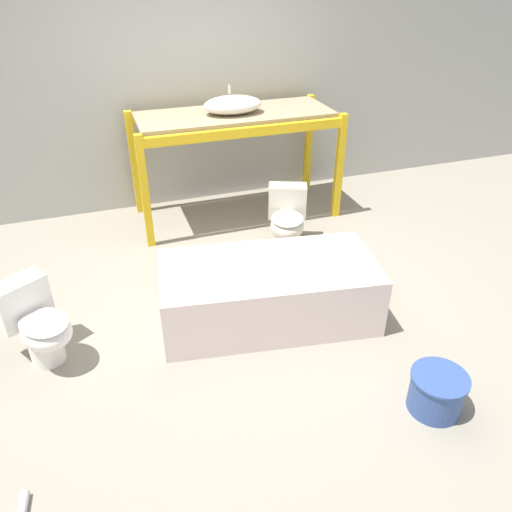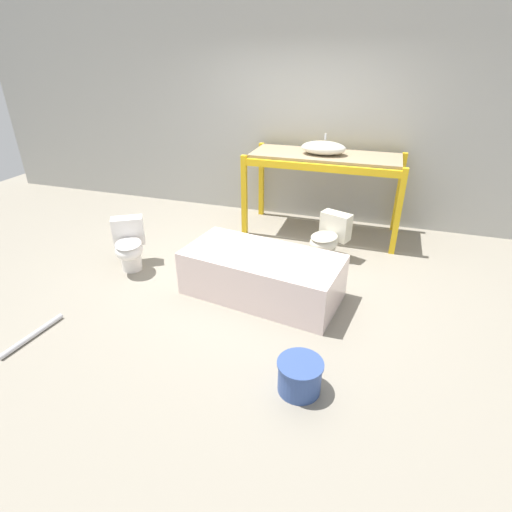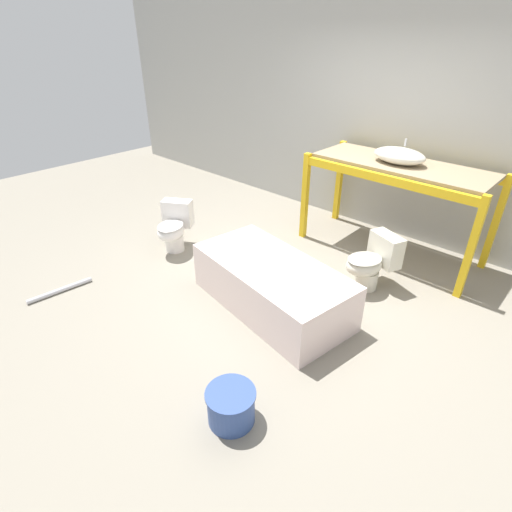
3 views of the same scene
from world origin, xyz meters
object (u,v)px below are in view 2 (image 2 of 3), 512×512
bathtub_main (262,272)px  sink_basin (323,148)px  toilet_far (129,245)px  bucket_white (300,376)px  toilet_near (328,239)px

bathtub_main → sink_basin: bearing=90.1°
toilet_far → bucket_white: bearing=-60.7°
sink_basin → toilet_near: (0.27, -0.84, -0.89)m
sink_basin → bucket_white: sink_basin is taller
toilet_far → sink_basin: bearing=10.0°
bucket_white → toilet_far: bearing=151.2°
toilet_near → sink_basin: bearing=128.9°
bathtub_main → toilet_near: bearing=69.6°
bathtub_main → bucket_white: size_ratio=4.83×
bathtub_main → toilet_far: 1.65m
toilet_far → bathtub_main: bearing=-34.5°
toilet_near → bucket_white: bearing=-65.2°
sink_basin → bucket_white: 3.20m
toilet_far → bucket_white: toilet_far is taller
sink_basin → bathtub_main: bearing=-98.6°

